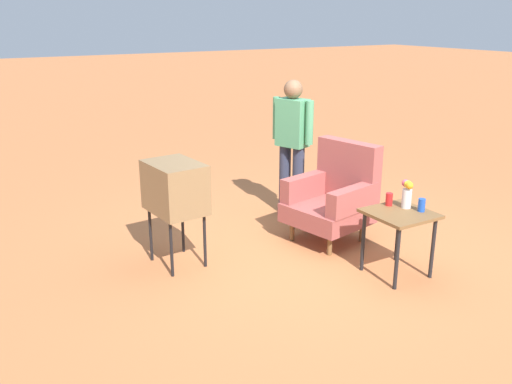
# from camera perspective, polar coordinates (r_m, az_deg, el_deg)

# --- Properties ---
(ground_plane) EXTENTS (60.00, 60.00, 0.00)m
(ground_plane) POSITION_cam_1_polar(r_m,az_deg,el_deg) (5.88, 6.56, -5.81)
(ground_plane) COLOR #B76B3D
(armchair) EXTENTS (0.91, 0.92, 1.06)m
(armchair) POSITION_cam_1_polar(r_m,az_deg,el_deg) (5.99, 8.10, -0.34)
(armchair) COLOR brown
(armchair) RESTS_ON ground
(side_table) EXTENTS (0.56, 0.56, 0.62)m
(side_table) POSITION_cam_1_polar(r_m,az_deg,el_deg) (5.27, 14.61, -2.96)
(side_table) COLOR black
(side_table) RESTS_ON ground
(tv_on_stand) EXTENTS (0.64, 0.50, 1.03)m
(tv_on_stand) POSITION_cam_1_polar(r_m,az_deg,el_deg) (5.29, -8.34, 0.41)
(tv_on_stand) COLOR black
(tv_on_stand) RESTS_ON ground
(person_standing) EXTENTS (0.54, 0.33, 1.64)m
(person_standing) POSITION_cam_1_polar(r_m,az_deg,el_deg) (6.58, 3.76, 5.44)
(person_standing) COLOR #2D3347
(person_standing) RESTS_ON ground
(soda_can_red) EXTENTS (0.07, 0.07, 0.12)m
(soda_can_red) POSITION_cam_1_polar(r_m,az_deg,el_deg) (5.37, 13.59, -0.74)
(soda_can_red) COLOR red
(soda_can_red) RESTS_ON side_table
(soda_can_blue) EXTENTS (0.07, 0.07, 0.12)m
(soda_can_blue) POSITION_cam_1_polar(r_m,az_deg,el_deg) (5.29, 16.75, -1.30)
(soda_can_blue) COLOR blue
(soda_can_blue) RESTS_ON side_table
(flower_vase) EXTENTS (0.15, 0.09, 0.27)m
(flower_vase) POSITION_cam_1_polar(r_m,az_deg,el_deg) (5.32, 15.34, -0.07)
(flower_vase) COLOR silver
(flower_vase) RESTS_ON side_table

